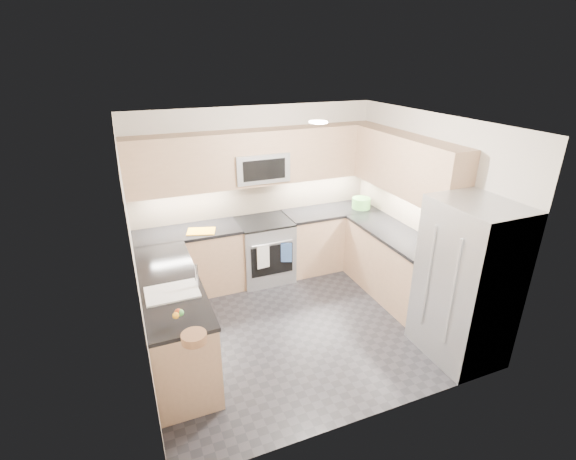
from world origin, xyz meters
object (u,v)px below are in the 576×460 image
(fruit_basket, at_px, (194,338))
(gas_range, at_px, (265,250))
(cutting_board, at_px, (201,231))
(refrigerator, at_px, (467,282))
(utensil_bowl, at_px, (361,203))
(microwave, at_px, (260,166))

(fruit_basket, bearing_deg, gas_range, 58.86)
(cutting_board, distance_m, fruit_basket, 2.35)
(gas_range, distance_m, refrigerator, 2.86)
(utensil_bowl, height_order, cutting_board, utensil_bowl)
(gas_range, height_order, microwave, microwave)
(microwave, relative_size, refrigerator, 0.42)
(fruit_basket, bearing_deg, refrigerator, -1.03)
(utensil_bowl, xyz_separation_m, cutting_board, (-2.48, 0.01, -0.08))
(cutting_board, bearing_deg, microwave, 12.61)
(refrigerator, relative_size, fruit_basket, 8.43)
(cutting_board, xyz_separation_m, fruit_basket, (-0.51, -2.29, 0.03))
(fruit_basket, bearing_deg, cutting_board, 77.34)
(refrigerator, xyz_separation_m, cutting_board, (-2.37, 2.34, 0.05))
(gas_range, distance_m, utensil_bowl, 1.66)
(refrigerator, relative_size, utensil_bowl, 6.35)
(cutting_board, bearing_deg, fruit_basket, -102.66)
(fruit_basket, bearing_deg, utensil_bowl, 37.32)
(refrigerator, bearing_deg, fruit_basket, 178.97)
(gas_range, height_order, cutting_board, cutting_board)
(microwave, xyz_separation_m, refrigerator, (1.45, -2.55, -0.80))
(refrigerator, height_order, cutting_board, refrigerator)
(gas_range, height_order, fruit_basket, fruit_basket)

